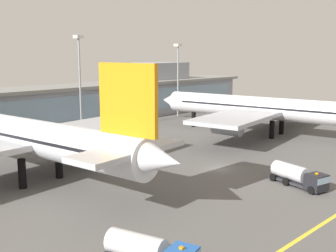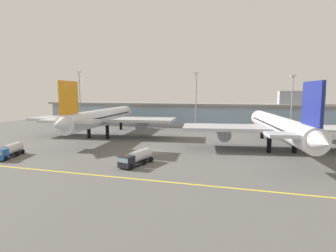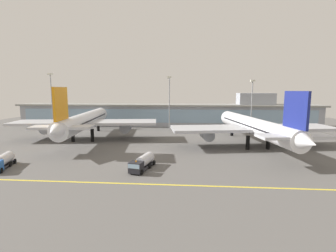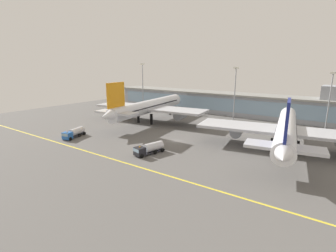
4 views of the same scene
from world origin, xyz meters
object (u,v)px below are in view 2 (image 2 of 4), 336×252
Objects in this scene: apron_light_mast_east at (196,92)px; apron_light_mast_west at (292,95)px; baggage_tug_near at (136,158)px; apron_light_mast_centre at (80,90)px; airliner_near_right at (279,127)px; airliner_near_left at (102,118)px; fuel_tanker_truck at (8,151)px.

apron_light_mast_west is at bearing 2.54° from apron_light_mast_east.
apron_light_mast_centre reaches higher than baggage_tug_near.
apron_light_mast_centre reaches higher than airliner_near_right.
airliner_near_right is at bearing -22.22° from apron_light_mast_centre.
airliner_near_left is at bearing -136.25° from apron_light_mast_east.
airliner_near_right is 38.17m from baggage_tug_near.
apron_light_mast_east is (-34.84, -1.54, 0.84)m from apron_light_mast_west.
apron_light_mast_centre is 52.81m from apron_light_mast_east.
airliner_near_left is 6.09× the size of baggage_tug_near.
airliner_near_left is 38.05m from apron_light_mast_east.
apron_light_mast_west reaches higher than fuel_tanker_truck.
airliner_near_left is at bearing -156.19° from apron_light_mast_west.
apron_light_mast_centre is at bearing -179.40° from apron_light_mast_west.
airliner_near_left is 2.53× the size of apron_light_mast_east.
fuel_tanker_truck is 30.55m from baggage_tug_near.
airliner_near_right is at bearing -49.41° from apron_light_mast_east.
airliner_near_left is at bearing 73.23° from airliner_near_right.
apron_light_mast_west reaches higher than airliner_near_right.
fuel_tanker_truck is 67.96m from apron_light_mast_east.
airliner_near_right is 87.39m from apron_light_mast_centre.
apron_light_mast_west is 87.65m from apron_light_mast_centre.
apron_light_mast_east reaches higher than apron_light_mast_west.
fuel_tanker_truck is 90.67m from apron_light_mast_west.
apron_light_mast_west is at bearing 161.11° from baggage_tug_near.
airliner_near_left is 40.20m from baggage_tug_near.
airliner_near_left is 38.13m from apron_light_mast_centre.
airliner_near_left is 67.80m from apron_light_mast_west.
fuel_tanker_truck is 1.00× the size of baggage_tug_near.
fuel_tanker_truck is 0.44× the size of apron_light_mast_west.
apron_light_mast_east is at bearing -177.46° from apron_light_mast_west.
apron_light_mast_east reaches higher than airliner_near_left.
baggage_tug_near is at bearing -147.75° from airliner_near_left.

